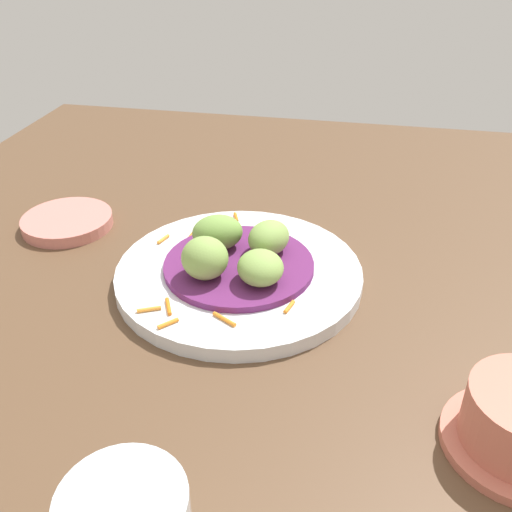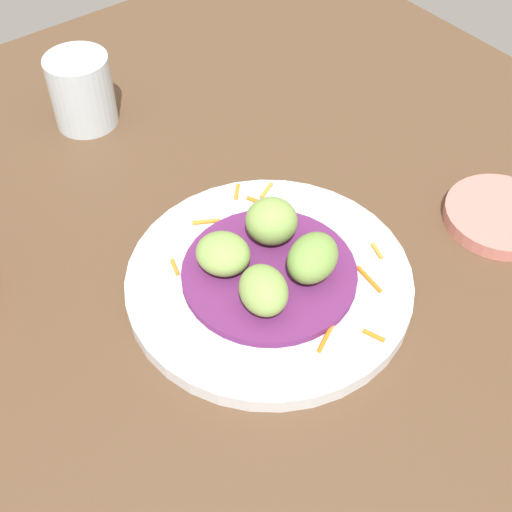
# 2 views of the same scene
# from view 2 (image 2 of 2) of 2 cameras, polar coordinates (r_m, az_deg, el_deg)

# --- Properties ---
(table_surface) EXTENTS (1.10, 1.10, 0.02)m
(table_surface) POSITION_cam_2_polar(r_m,az_deg,el_deg) (0.65, -2.89, -5.41)
(table_surface) COLOR brown
(table_surface) RESTS_ON ground
(main_plate) EXTENTS (0.27, 0.27, 0.02)m
(main_plate) POSITION_cam_2_polar(r_m,az_deg,el_deg) (0.65, 0.91, -1.92)
(main_plate) COLOR silver
(main_plate) RESTS_ON table_surface
(cabbage_bed) EXTENTS (0.16, 0.16, 0.01)m
(cabbage_bed) POSITION_cam_2_polar(r_m,az_deg,el_deg) (0.65, 0.92, -1.26)
(cabbage_bed) COLOR #60235B
(cabbage_bed) RESTS_ON main_plate
(carrot_garnish) EXTENTS (0.23, 0.17, 0.00)m
(carrot_garnish) POSITION_cam_2_polar(r_m,az_deg,el_deg) (0.66, 2.67, 0.30)
(carrot_garnish) COLOR orange
(carrot_garnish) RESTS_ON main_plate
(guac_scoop_left) EXTENTS (0.06, 0.06, 0.04)m
(guac_scoop_left) POSITION_cam_2_polar(r_m,az_deg,el_deg) (0.60, 0.61, -2.79)
(guac_scoop_left) COLOR #84A851
(guac_scoop_left) RESTS_ON cabbage_bed
(guac_scoop_center) EXTENTS (0.06, 0.07, 0.04)m
(guac_scoop_center) POSITION_cam_2_polar(r_m,az_deg,el_deg) (0.63, 4.61, -0.15)
(guac_scoop_center) COLOR #759E47
(guac_scoop_center) RESTS_ON cabbage_bed
(guac_scoop_right) EXTENTS (0.07, 0.07, 0.04)m
(guac_scoop_right) POSITION_cam_2_polar(r_m,az_deg,el_deg) (0.65, 1.26, 2.85)
(guac_scoop_right) COLOR #84A851
(guac_scoop_right) RESTS_ON cabbage_bed
(guac_scoop_back) EXTENTS (0.06, 0.06, 0.03)m
(guac_scoop_back) POSITION_cam_2_polar(r_m,az_deg,el_deg) (0.63, -2.69, 0.19)
(guac_scoop_back) COLOR #84A851
(guac_scoop_back) RESTS_ON cabbage_bed
(side_plate_small) EXTENTS (0.11, 0.11, 0.01)m
(side_plate_small) POSITION_cam_2_polar(r_m,az_deg,el_deg) (0.75, 19.16, 3.09)
(side_plate_small) COLOR tan
(side_plate_small) RESTS_ON table_surface
(water_glass) EXTENTS (0.07, 0.07, 0.08)m
(water_glass) POSITION_cam_2_polar(r_m,az_deg,el_deg) (0.84, -13.94, 12.85)
(water_glass) COLOR silver
(water_glass) RESTS_ON table_surface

